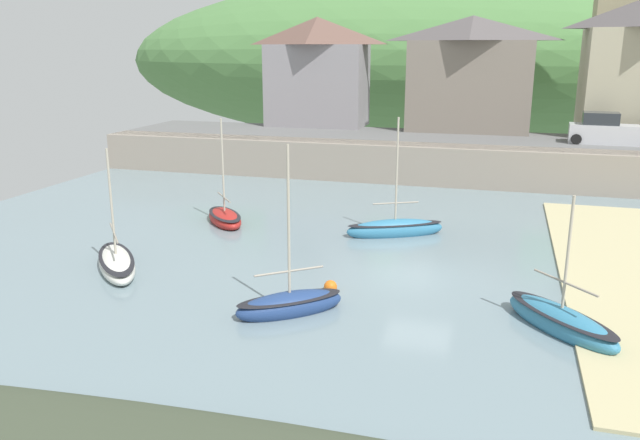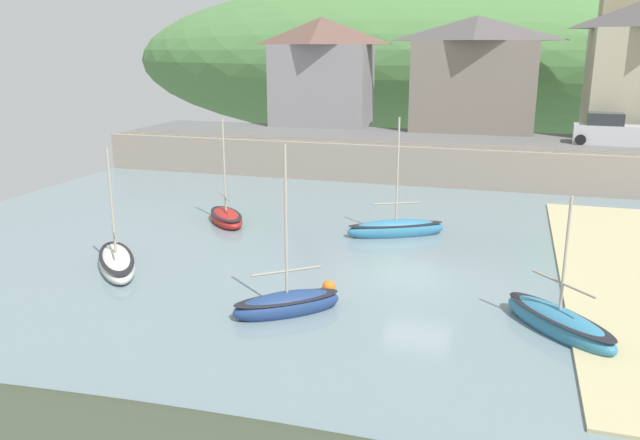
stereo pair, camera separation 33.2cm
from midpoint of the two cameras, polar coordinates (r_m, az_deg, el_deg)
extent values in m
cube|color=slate|center=(24.11, 9.32, -5.00)|extent=(48.00, 40.00, 0.06)
cube|color=gray|center=(40.21, 12.72, 4.77)|extent=(48.00, 2.40, 2.40)
cube|color=#606060|center=(43.68, 13.19, 7.07)|extent=(48.00, 9.00, 0.10)
ellipsoid|color=#4C7C42|center=(77.97, 12.58, 13.78)|extent=(80.00, 44.00, 19.39)
cube|color=gray|center=(49.83, 0.33, 12.00)|extent=(7.41, 4.11, 6.10)
pyramid|color=brown|center=(49.77, 0.34, 16.66)|extent=(7.71, 4.41, 2.01)
cube|color=slate|center=(47.85, 13.86, 11.59)|extent=(8.56, 4.70, 6.34)
pyramid|color=#524C4D|center=(47.79, 14.18, 16.40)|extent=(8.86, 5.00, 1.71)
cube|color=#988F6A|center=(52.17, 25.29, 13.31)|extent=(2.80, 2.80, 10.77)
ellipsoid|color=navy|center=(20.47, -2.51, -7.69)|extent=(3.48, 3.13, 0.92)
ellipsoid|color=black|center=(20.37, -2.52, -7.04)|extent=(3.41, 3.07, 0.12)
cylinder|color=#B2A893|center=(19.55, -2.60, -0.04)|extent=(0.09, 0.09, 4.73)
cylinder|color=gray|center=(20.04, -2.55, -4.61)|extent=(1.83, 1.52, 0.07)
ellipsoid|color=teal|center=(20.49, 21.08, -8.70)|extent=(3.68, 3.96, 0.95)
ellipsoid|color=black|center=(20.39, 21.15, -8.02)|extent=(3.61, 3.88, 0.12)
cylinder|color=#B2A893|center=(19.75, 21.68, -2.85)|extent=(0.09, 0.09, 3.43)
cylinder|color=gray|center=(20.03, 21.43, -5.35)|extent=(1.67, 1.89, 0.07)
ellipsoid|color=#A7221D|center=(31.11, -8.13, 0.15)|extent=(3.21, 3.54, 0.80)
ellipsoid|color=black|center=(31.06, -8.14, 0.55)|extent=(3.15, 3.47, 0.12)
cylinder|color=#B2A893|center=(30.55, -8.31, 4.91)|extent=(0.09, 0.09, 4.44)
cylinder|color=gray|center=(30.86, -8.20, 2.06)|extent=(1.45, 1.78, 0.07)
ellipsoid|color=teal|center=(28.88, 7.16, -0.89)|extent=(4.46, 2.92, 0.98)
ellipsoid|color=black|center=(28.81, 7.17, -0.38)|extent=(4.37, 2.86, 0.12)
cylinder|color=#B2A893|center=(28.25, 7.34, 4.53)|extent=(0.09, 0.09, 4.58)
cylinder|color=gray|center=(28.57, 7.24, 1.50)|extent=(1.92, 1.02, 0.07)
ellipsoid|color=silver|center=(25.61, -17.46, -3.70)|extent=(3.87, 4.37, 0.81)
ellipsoid|color=black|center=(25.54, -17.50, -3.23)|extent=(3.80, 4.28, 0.12)
cylinder|color=#B2A893|center=(24.96, -17.90, 1.59)|extent=(0.09, 0.09, 4.05)
cylinder|color=gray|center=(25.25, -17.68, -1.03)|extent=(1.80, 2.21, 0.07)
cube|color=silver|center=(43.91, 24.68, 7.00)|extent=(4.19, 1.93, 1.20)
cube|color=#282D33|center=(43.78, 24.50, 8.25)|extent=(2.18, 1.62, 0.80)
cylinder|color=black|center=(44.98, 26.61, 6.58)|extent=(0.64, 0.22, 0.64)
cylinder|color=black|center=(43.42, 26.93, 6.28)|extent=(0.64, 0.22, 0.64)
cylinder|color=black|center=(44.54, 22.41, 6.97)|extent=(0.64, 0.22, 0.64)
cylinder|color=black|center=(42.96, 22.59, 6.69)|extent=(0.64, 0.22, 0.64)
sphere|color=orange|center=(22.29, 1.23, -6.03)|extent=(0.47, 0.47, 0.47)
camera|label=1|loc=(0.17, -89.11, 0.24)|focal=35.58mm
camera|label=2|loc=(0.17, 90.89, -0.24)|focal=35.58mm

